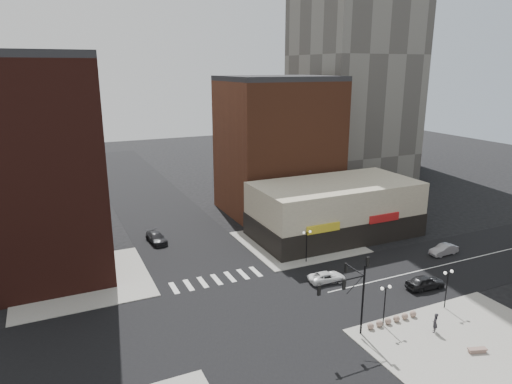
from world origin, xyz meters
TOP-DOWN VIEW (x-y plane):
  - ground at (0.00, 0.00)m, footprint 240.00×240.00m
  - road_ew at (0.00, 0.00)m, footprint 200.00×14.00m
  - road_ns at (0.00, 0.00)m, footprint 14.00×200.00m
  - sidewalk_nw at (-14.50, 14.50)m, footprint 15.00×15.00m
  - sidewalk_ne at (14.50, 14.50)m, footprint 15.00×15.00m
  - sidewalk_se at (16.00, -14.00)m, footprint 18.00×14.00m
  - building_nw at (-19.00, 18.50)m, footprint 16.00×15.00m
  - building_ne_midrise at (19.00, 29.50)m, footprint 18.00×15.00m
  - building_ne_row at (21.00, 15.00)m, footprint 24.20×12.20m
  - traffic_signal at (7.24, -7.83)m, footprint 5.59×3.09m
  - street_lamp_se_a at (11.00, -8.00)m, footprint 1.22×0.32m
  - street_lamp_se_b at (19.00, -8.00)m, footprint 1.22×0.32m
  - street_lamp_ne at (12.00, 8.00)m, footprint 1.22×0.32m
  - bollard_row at (12.12, -8.00)m, footprint 5.89×0.64m
  - white_suv at (11.35, 2.27)m, footprint 4.55×2.41m
  - dark_sedan_east at (20.48, -3.77)m, footprint 4.67×2.16m
  - silver_sedan at (29.96, 2.53)m, footprint 4.21×1.59m
  - dark_sedan_north at (-3.79, 22.93)m, footprint 2.51×5.20m
  - pedestrian at (14.61, -10.92)m, footprint 0.83×0.81m
  - stone_bench at (15.60, -14.87)m, footprint 1.73×1.01m

SIDE VIEW (x-z plane):
  - ground at x=0.00m, z-range 0.00..0.00m
  - road_ew at x=0.00m, z-range 0.00..0.02m
  - road_ns at x=0.00m, z-range 0.00..0.02m
  - sidewalk_nw at x=-14.50m, z-range 0.00..0.12m
  - sidewalk_ne at x=14.50m, z-range 0.00..0.12m
  - sidewalk_se at x=16.00m, z-range 0.00..0.12m
  - stone_bench at x=15.60m, z-range 0.13..0.52m
  - bollard_row at x=12.12m, z-range 0.12..0.76m
  - white_suv at x=11.35m, z-range 0.00..1.22m
  - silver_sedan at x=29.96m, z-range 0.00..1.37m
  - dark_sedan_north at x=-3.79m, z-range 0.00..1.46m
  - dark_sedan_east at x=20.48m, z-range 0.00..1.55m
  - pedestrian at x=14.61m, z-range 0.12..2.04m
  - street_lamp_se_a at x=11.00m, z-range 1.21..5.37m
  - street_lamp_se_b at x=19.00m, z-range 1.21..5.37m
  - street_lamp_ne at x=12.00m, z-range 1.21..5.37m
  - building_ne_row at x=21.00m, z-range -0.70..7.30m
  - traffic_signal at x=7.24m, z-range 1.07..8.85m
  - building_ne_midrise at x=19.00m, z-range 0.00..22.00m
  - building_nw at x=-19.00m, z-range 0.00..25.00m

